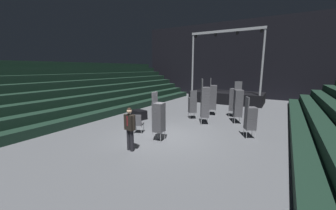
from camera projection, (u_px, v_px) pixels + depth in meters
ground_plane at (164, 138)px, 9.12m from camera, size 22.00×30.00×0.10m
arena_end_wall at (238, 60)px, 21.07m from camera, size 22.00×0.30×8.00m
bleacher_bank_left at (73, 88)px, 13.62m from camera, size 6.00×24.00×3.60m
stage_riser at (226, 96)px, 18.29m from camera, size 6.35×2.93×6.22m
man_with_tie at (130, 127)px, 7.48m from camera, size 0.57×0.29×1.68m
chair_stack_front_left at (192, 104)px, 12.31m from camera, size 0.62×0.62×1.79m
chair_stack_front_right at (238, 103)px, 11.20m from camera, size 0.59×0.59×2.39m
chair_stack_mid_left at (250, 118)px, 8.88m from camera, size 0.59×0.59×1.88m
chair_stack_mid_right at (234, 99)px, 12.75m from camera, size 0.49×0.49×2.31m
chair_stack_mid_centre at (205, 102)px, 11.03m from camera, size 0.59×0.59×2.56m
chair_stack_rear_left at (213, 97)px, 13.19m from camera, size 0.55×0.55×2.48m
chair_stack_rear_right at (159, 117)px, 8.54m from camera, size 0.46×0.46×2.14m
equipment_road_case at (139, 115)px, 12.31m from camera, size 1.01×0.78×0.55m
loose_chair_near_man at (138, 122)px, 9.59m from camera, size 0.57×0.57×0.95m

